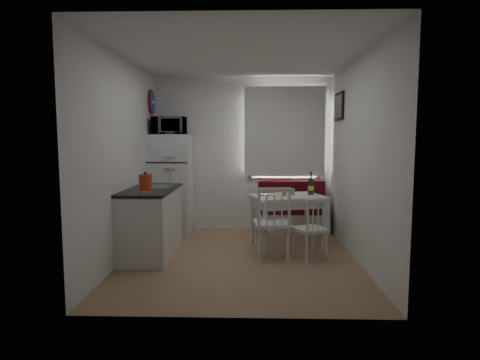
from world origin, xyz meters
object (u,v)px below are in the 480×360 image
(microwave, at_px, (169,126))
(fridge, at_px, (171,184))
(kettle, at_px, (145,183))
(kitchen_counter, at_px, (152,221))
(bench, at_px, (292,215))
(chair_left, at_px, (272,215))
(chair_right, at_px, (311,222))
(wine_bottle, at_px, (311,183))
(dining_table, at_px, (287,201))

(microwave, bearing_deg, fridge, 90.00)
(kettle, bearing_deg, kitchen_counter, 96.35)
(kitchen_counter, height_order, bench, kitchen_counter)
(chair_left, relative_size, kettle, 2.05)
(chair_right, relative_size, kettle, 2.05)
(wine_bottle, bearing_deg, dining_table, -164.05)
(chair_left, xyz_separation_m, wine_bottle, (0.60, 0.77, 0.33))
(microwave, bearing_deg, kettle, -88.95)
(kitchen_counter, xyz_separation_m, dining_table, (1.86, 0.44, 0.21))
(dining_table, relative_size, chair_right, 2.26)
(kitchen_counter, distance_m, bench, 2.44)
(bench, bearing_deg, wine_bottle, -77.09)
(bench, height_order, kettle, kettle)
(kitchen_counter, xyz_separation_m, fridge, (0.02, 1.24, 0.36))
(chair_right, bearing_deg, dining_table, 82.91)
(dining_table, distance_m, kettle, 2.05)
(bench, relative_size, fridge, 0.73)
(kettle, bearing_deg, bench, 42.25)
(fridge, height_order, microwave, microwave)
(microwave, distance_m, wine_bottle, 2.44)
(microwave, bearing_deg, kitchen_counter, -90.94)
(chair_left, bearing_deg, fridge, 131.54)
(chair_left, relative_size, fridge, 0.31)
(kitchen_counter, distance_m, chair_right, 2.12)
(kitchen_counter, xyz_separation_m, chair_left, (1.61, -0.22, 0.13))
(fridge, height_order, wine_bottle, fridge)
(dining_table, distance_m, wine_bottle, 0.44)
(dining_table, bearing_deg, microwave, 140.72)
(chair_left, distance_m, fridge, 2.18)
(kitchen_counter, relative_size, dining_table, 1.14)
(bench, bearing_deg, dining_table, -100.31)
(kitchen_counter, distance_m, dining_table, 1.93)
(chair_right, xyz_separation_m, microwave, (-2.09, 1.40, 1.27))
(dining_table, xyz_separation_m, fridge, (-1.84, 0.80, 0.15))
(fridge, xyz_separation_m, wine_bottle, (2.19, -0.70, 0.10))
(kettle, bearing_deg, microwave, 91.05)
(dining_table, xyz_separation_m, wine_bottle, (0.35, 0.10, 0.25))
(chair_right, relative_size, fridge, 0.32)
(chair_left, bearing_deg, bench, 69.44)
(dining_table, bearing_deg, kitchen_counter, 176.28)
(chair_right, relative_size, microwave, 0.99)
(kitchen_counter, bearing_deg, wine_bottle, 13.83)
(bench, bearing_deg, chair_left, -104.76)
(microwave, height_order, wine_bottle, microwave)
(fridge, bearing_deg, kettle, -88.98)
(bench, height_order, dining_table, bench)
(fridge, bearing_deg, kitchen_counter, -90.90)
(bench, height_order, chair_right, bench)
(bench, relative_size, wine_bottle, 3.53)
(bench, relative_size, kettle, 4.73)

